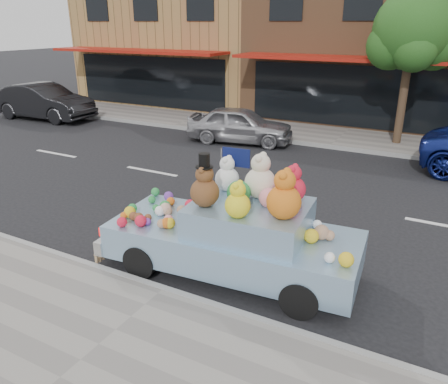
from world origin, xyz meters
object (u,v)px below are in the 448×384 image
Objects in this scene: art_car at (235,232)px; car_silver at (240,125)px; street_tree at (413,37)px; car_dark at (44,102)px.

car_silver is at bearing 110.97° from art_car.
street_tree is 1.08× the size of car_dark.
street_tree is 6.44m from car_silver.
art_car reaches higher than car_dark.
street_tree is at bearing -82.37° from car_dark.
art_car is at bearing -164.88° from car_silver.
car_silver is 9.03m from art_car.
art_car is (-1.32, -10.40, -2.90)m from street_tree.
car_dark is 1.05× the size of art_car.
street_tree is 15.43m from car_dark.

